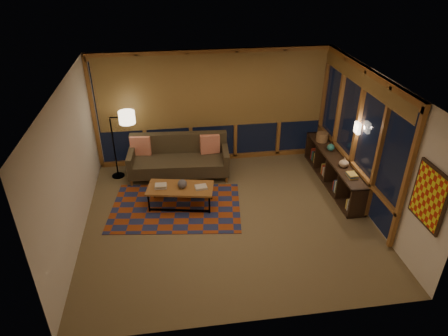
{
  "coord_description": "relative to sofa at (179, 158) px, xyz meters",
  "views": [
    {
      "loc": [
        -0.98,
        -6.28,
        4.73
      ],
      "look_at": [
        -0.06,
        0.16,
        1.03
      ],
      "focal_mm": 32.0,
      "sensor_mm": 36.0,
      "label": 1
    }
  ],
  "objects": [
    {
      "name": "area_rug",
      "position": [
        -0.14,
        -1.27,
        -0.45
      ],
      "size": [
        2.79,
        2.04,
        0.01
      ],
      "primitive_type": "cube",
      "rotation": [
        0.0,
        0.0,
        -0.13
      ],
      "color": "#923B13",
      "rests_on": "floor"
    },
    {
      "name": "basket",
      "position": [
        3.34,
        -0.01,
        0.31
      ],
      "size": [
        0.34,
        0.34,
        0.2
      ],
      "primitive_type": "cylinder",
      "rotation": [
        0.0,
        0.0,
        0.34
      ],
      "color": "#95754A",
      "rests_on": "bookshelf"
    },
    {
      "name": "ceramic_pot",
      "position": [
        0.02,
        -1.23,
        0.08
      ],
      "size": [
        0.23,
        0.23,
        0.19
      ],
      "primitive_type": "sphere",
      "rotation": [
        0.0,
        0.0,
        -0.28
      ],
      "color": "#24242B",
      "rests_on": "coffee_table"
    },
    {
      "name": "teal_bowl",
      "position": [
        3.36,
        -0.51,
        0.29
      ],
      "size": [
        0.18,
        0.18,
        0.16
      ],
      "primitive_type": "sphere",
      "rotation": [
        0.0,
        0.0,
        -0.14
      ],
      "color": "#29796F",
      "rests_on": "bookshelf"
    },
    {
      "name": "wall_sconce",
      "position": [
        3.49,
        -1.29,
        1.1
      ],
      "size": [
        0.12,
        0.18,
        0.22
      ],
      "primitive_type": null,
      "color": "beige",
      "rests_on": "walls"
    },
    {
      "name": "pillow_right",
      "position": [
        0.73,
        0.16,
        0.22
      ],
      "size": [
        0.45,
        0.18,
        0.44
      ],
      "primitive_type": null,
      "rotation": [
        0.0,
        0.0,
        0.08
      ],
      "color": "red",
      "rests_on": "sofa"
    },
    {
      "name": "walls",
      "position": [
        0.87,
        -1.74,
        0.9
      ],
      "size": [
        5.51,
        5.01,
        2.7
      ],
      "color": "white",
      "rests_on": "floor"
    },
    {
      "name": "floor_lamp",
      "position": [
        -1.41,
        0.18,
        0.34
      ],
      "size": [
        0.57,
        0.4,
        1.6
      ],
      "primitive_type": null,
      "rotation": [
        0.0,
        0.0,
        -0.11
      ],
      "color": "black",
      "rests_on": "floor"
    },
    {
      "name": "vase",
      "position": [
        3.36,
        -1.24,
        0.31
      ],
      "size": [
        0.25,
        0.25,
        0.21
      ],
      "primitive_type": "imported",
      "rotation": [
        0.0,
        0.0,
        0.28
      ],
      "color": "tan",
      "rests_on": "bookshelf"
    },
    {
      "name": "ceiling",
      "position": [
        0.87,
        -1.74,
        2.25
      ],
      "size": [
        5.5,
        5.0,
        0.01
      ],
      "primitive_type": "cube",
      "color": "white",
      "rests_on": "walls"
    },
    {
      "name": "coffee_table",
      "position": [
        -0.03,
        -1.21,
        -0.24
      ],
      "size": [
        1.4,
        0.84,
        0.44
      ],
      "primitive_type": null,
      "rotation": [
        0.0,
        0.0,
        -0.19
      ],
      "color": "brown",
      "rests_on": "floor"
    },
    {
      "name": "book_stack_b",
      "position": [
        0.38,
        -1.29,
        0.01
      ],
      "size": [
        0.25,
        0.21,
        0.05
      ],
      "primitive_type": null,
      "rotation": [
        0.0,
        0.0,
        0.12
      ],
      "color": "beige",
      "rests_on": "coffee_table"
    },
    {
      "name": "wall_art",
      "position": [
        3.58,
        -3.59,
        1.0
      ],
      "size": [
        0.06,
        0.74,
        0.94
      ],
      "primitive_type": null,
      "color": "red",
      "rests_on": "walls"
    },
    {
      "name": "floor",
      "position": [
        0.87,
        -1.74,
        -0.45
      ],
      "size": [
        5.5,
        5.0,
        0.01
      ],
      "primitive_type": "cube",
      "color": "#867455",
      "rests_on": "ground"
    },
    {
      "name": "book_stack_a",
      "position": [
        -0.41,
        -1.16,
        0.02
      ],
      "size": [
        0.24,
        0.2,
        0.07
      ],
      "primitive_type": null,
      "rotation": [
        0.0,
        0.0,
        -0.05
      ],
      "color": "beige",
      "rests_on": "coffee_table"
    },
    {
      "name": "pillow_left",
      "position": [
        -0.84,
        0.31,
        0.23
      ],
      "size": [
        0.47,
        0.21,
        0.45
      ],
      "primitive_type": null,
      "rotation": [
        0.0,
        0.0,
        -0.15
      ],
      "color": "red",
      "rests_on": "sofa"
    },
    {
      "name": "bookshelf",
      "position": [
        3.36,
        -0.82,
        -0.12
      ],
      "size": [
        0.4,
        2.65,
        0.66
      ],
      "primitive_type": null,
      "color": "#362315",
      "rests_on": "floor"
    },
    {
      "name": "sofa",
      "position": [
        0.0,
        0.0,
        0.0
      ],
      "size": [
        2.28,
        1.05,
        0.91
      ],
      "primitive_type": null,
      "rotation": [
        0.0,
        0.0,
        -0.07
      ],
      "color": "#48422A",
      "rests_on": "floor"
    },
    {
      "name": "window_wall_right",
      "position": [
        3.55,
        -1.14,
        0.9
      ],
      "size": [
        0.16,
        3.7,
        2.6
      ],
      "primitive_type": null,
      "color": "brown",
      "rests_on": "walls"
    },
    {
      "name": "shelf_book_stack",
      "position": [
        3.36,
        -1.66,
        0.25
      ],
      "size": [
        0.23,
        0.3,
        0.08
      ],
      "primitive_type": null,
      "rotation": [
        0.0,
        0.0,
        0.17
      ],
      "color": "beige",
      "rests_on": "bookshelf"
    },
    {
      "name": "window_wall_back",
      "position": [
        0.87,
        0.69,
        0.9
      ],
      "size": [
        5.3,
        0.16,
        2.6
      ],
      "primitive_type": null,
      "color": "brown",
      "rests_on": "walls"
    }
  ]
}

